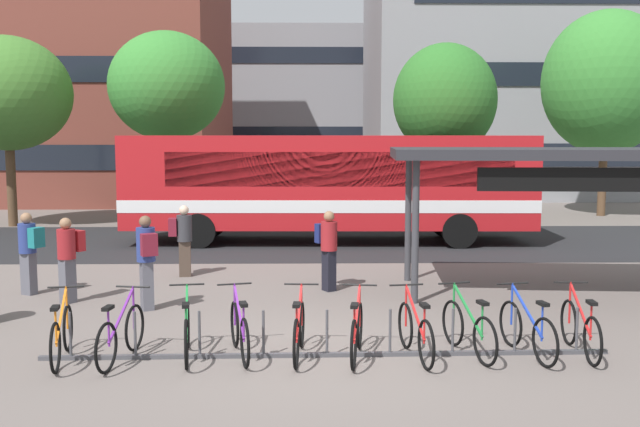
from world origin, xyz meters
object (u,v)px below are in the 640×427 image
(street_tree_0, at_px, (167,86))
(street_tree_1, at_px, (445,100))
(parked_bicycle_green_7, at_px, (468,330))
(parked_bicycle_purple_1, at_px, (121,335))
(parked_bicycle_red_6, at_px, (415,332))
(street_tree_3, at_px, (607,83))
(transit_shelter, at_px, (569,158))
(commuter_maroon_pack_0, at_px, (183,236))
(city_bus, at_px, (326,183))
(parked_bicycle_red_4, at_px, (299,332))
(parked_bicycle_purple_3, at_px, (240,331))
(commuter_maroon_pack_2, at_px, (146,256))
(parked_bicycle_green_2, at_px, (187,332))
(street_tree_2, at_px, (7,94))
(commuter_teal_pack_3, at_px, (29,248))
(parked_bicycle_orange_0, at_px, (62,335))
(commuter_red_pack_1, at_px, (68,254))
(parked_bicycle_red_9, at_px, (580,329))
(parked_bicycle_red_5, at_px, (357,333))
(parked_bicycle_blue_8, at_px, (527,330))
(commuter_navy_pack_4, at_px, (328,245))

(street_tree_0, xyz_separation_m, street_tree_1, (9.93, -0.85, -0.53))
(street_tree_0, bearing_deg, parked_bicycle_green_7, -65.05)
(parked_bicycle_purple_1, distance_m, parked_bicycle_red_6, 4.22)
(parked_bicycle_purple_1, distance_m, street_tree_3, 23.68)
(transit_shelter, distance_m, commuter_maroon_pack_0, 8.49)
(city_bus, xyz_separation_m, parked_bicycle_red_4, (-0.69, -11.17, -1.39))
(parked_bicycle_purple_3, distance_m, commuter_maroon_pack_2, 3.49)
(parked_bicycle_green_2, bearing_deg, commuter_maroon_pack_0, 1.96)
(parked_bicycle_green_2, bearing_deg, parked_bicycle_red_6, -99.69)
(street_tree_2, bearing_deg, commuter_maroon_pack_2, -58.59)
(parked_bicycle_red_6, bearing_deg, commuter_maroon_pack_0, 27.53)
(parked_bicycle_purple_3, xyz_separation_m, commuter_teal_pack_3, (-4.63, 4.14, 0.58))
(transit_shelter, height_order, street_tree_3, street_tree_3)
(parked_bicycle_orange_0, relative_size, parked_bicycle_red_4, 0.99)
(transit_shelter, bearing_deg, parked_bicycle_purple_1, -147.30)
(city_bus, height_order, commuter_red_pack_1, city_bus)
(parked_bicycle_red_9, height_order, street_tree_2, street_tree_2)
(parked_bicycle_red_4, distance_m, street_tree_0, 17.41)
(parked_bicycle_orange_0, bearing_deg, commuter_maroon_pack_2, -19.83)
(parked_bicycle_red_4, relative_size, street_tree_3, 0.21)
(parked_bicycle_red_5, relative_size, commuter_red_pack_1, 1.03)
(commuter_maroon_pack_2, bearing_deg, street_tree_0, -16.92)
(commuter_maroon_pack_0, relative_size, street_tree_1, 0.25)
(city_bus, xyz_separation_m, parked_bicycle_blue_8, (2.64, -11.17, -1.39))
(parked_bicycle_purple_1, distance_m, parked_bicycle_red_4, 2.54)
(parked_bicycle_green_2, distance_m, parked_bicycle_green_7, 4.10)
(city_bus, height_order, parked_bicycle_purple_3, city_bus)
(parked_bicycle_red_4, bearing_deg, parked_bicycle_red_6, -88.65)
(parked_bicycle_red_6, height_order, street_tree_3, street_tree_3)
(street_tree_2, bearing_deg, street_tree_0, 9.82)
(parked_bicycle_blue_8, bearing_deg, parked_bicycle_purple_1, 80.21)
(street_tree_1, bearing_deg, parked_bicycle_purple_1, -116.07)
(commuter_maroon_pack_2, bearing_deg, commuter_maroon_pack_0, -28.15)
(parked_bicycle_orange_0, xyz_separation_m, street_tree_3, (15.25, 18.14, 4.88))
(parked_bicycle_orange_0, distance_m, commuter_red_pack_1, 3.82)
(parked_bicycle_red_9, xyz_separation_m, street_tree_3, (7.74, 17.95, 4.88))
(parked_bicycle_purple_3, relative_size, parked_bicycle_red_6, 0.98)
(parked_bicycle_orange_0, distance_m, parked_bicycle_purple_3, 2.52)
(parked_bicycle_orange_0, xyz_separation_m, parked_bicycle_red_4, (3.38, 0.13, 0.00))
(city_bus, relative_size, parked_bicycle_red_4, 7.01)
(commuter_teal_pack_3, bearing_deg, parked_bicycle_red_4, 169.94)
(parked_bicycle_red_9, xyz_separation_m, commuter_navy_pack_4, (-3.58, 4.41, 0.58))
(transit_shelter, xyz_separation_m, street_tree_1, (-0.39, 11.10, 1.66))
(commuter_red_pack_1, bearing_deg, street_tree_2, -121.92)
(parked_bicycle_green_7, distance_m, commuter_maroon_pack_0, 7.91)
(parked_bicycle_green_7, xyz_separation_m, commuter_navy_pack_4, (-1.93, 4.41, 0.58))
(parked_bicycle_red_4, distance_m, street_tree_1, 16.50)
(street_tree_3, bearing_deg, street_tree_0, -173.36)
(parked_bicycle_red_4, bearing_deg, commuter_teal_pack_3, 56.50)
(parked_bicycle_green_7, relative_size, commuter_maroon_pack_2, 0.96)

